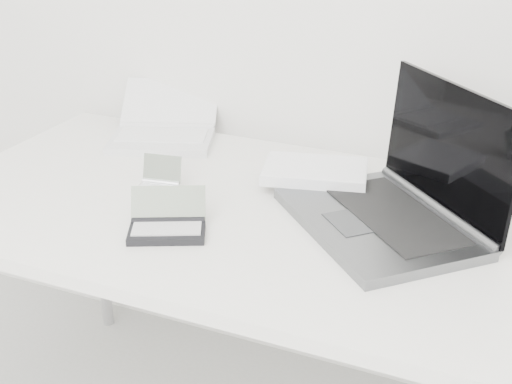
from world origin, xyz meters
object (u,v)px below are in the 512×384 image
at_px(desk, 276,231).
at_px(laptop_large, 382,195).
at_px(palmtop_charcoal, 167,225).
at_px(netbook_open_white, 164,129).

relative_size(desk, laptop_large, 2.67).
height_order(laptop_large, palmtop_charcoal, laptop_large).
height_order(netbook_open_white, palmtop_charcoal, netbook_open_white).
xyz_separation_m(netbook_open_white, palmtop_charcoal, (0.29, -0.48, -0.01)).
bearing_deg(palmtop_charcoal, desk, 20.97).
height_order(desk, palmtop_charcoal, palmtop_charcoal).
height_order(laptop_large, netbook_open_white, laptop_large).
distance_m(laptop_large, netbook_open_white, 0.71).
relative_size(desk, palmtop_charcoal, 8.24).
bearing_deg(palmtop_charcoal, laptop_large, 8.43).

